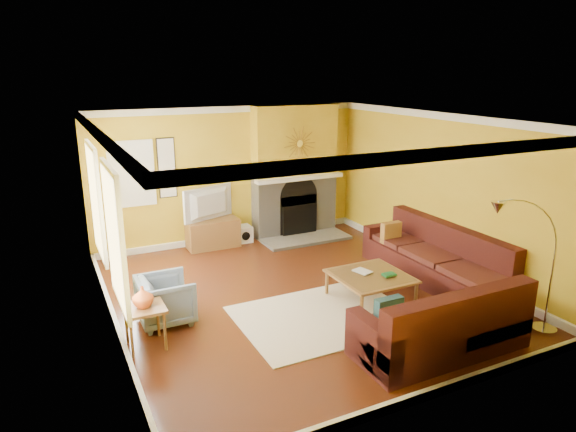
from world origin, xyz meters
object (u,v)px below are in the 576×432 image
media_console (213,234)px  side_table (145,327)px  armchair (166,300)px  coffee_table (370,287)px  sectional_sofa (398,273)px  arc_lamp (525,271)px

media_console → side_table: bearing=-120.9°
armchair → coffee_table: bearing=-102.9°
sectional_sofa → armchair: 3.40m
media_console → armchair: size_ratio=1.38×
media_console → arc_lamp: arc_lamp is taller
media_console → coffee_table: bearing=-67.8°
media_console → arc_lamp: size_ratio=0.53×
coffee_table → media_console: size_ratio=1.05×
media_console → side_table: size_ratio=1.83×
armchair → side_table: bearing=144.7°
armchair → sectional_sofa: bearing=-104.8°
media_console → arc_lamp: (2.40, -5.20, 0.68)m
media_console → armchair: armchair is taller
side_table → arc_lamp: size_ratio=0.29×
side_table → media_console: bearing=59.1°
coffee_table → media_console: (-1.38, 3.38, 0.07)m
sectional_sofa → side_table: 3.70m
coffee_table → arc_lamp: arc_lamp is taller
media_console → armchair: 3.12m
media_console → armchair: (-1.56, -2.70, 0.05)m
sectional_sofa → arc_lamp: bearing=-67.6°
arc_lamp → media_console: bearing=114.8°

